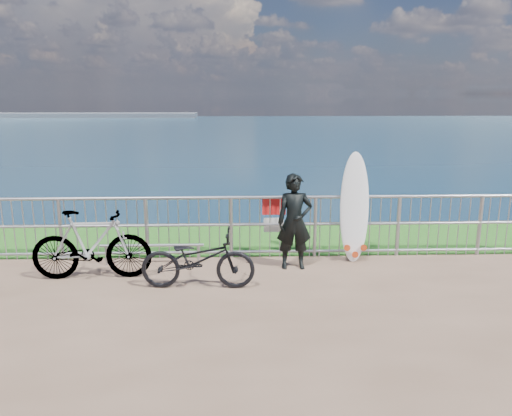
{
  "coord_description": "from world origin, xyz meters",
  "views": [
    {
      "loc": [
        -0.35,
        -6.98,
        2.88
      ],
      "look_at": [
        -0.07,
        1.2,
        1.0
      ],
      "focal_mm": 35.0,
      "sensor_mm": 36.0,
      "label": 1
    }
  ],
  "objects_px": {
    "surfboard": "(354,211)",
    "bicycle_near": "(198,259)",
    "surfer": "(295,222)",
    "bicycle_far": "(92,245)"
  },
  "relations": [
    {
      "from": "bicycle_near",
      "to": "surfer",
      "type": "bearing_deg",
      "value": -59.03
    },
    {
      "from": "surfboard",
      "to": "bicycle_near",
      "type": "height_order",
      "value": "surfboard"
    },
    {
      "from": "surfer",
      "to": "bicycle_far",
      "type": "xyz_separation_m",
      "value": [
        -3.25,
        -0.4,
        -0.24
      ]
    },
    {
      "from": "surfboard",
      "to": "bicycle_far",
      "type": "xyz_separation_m",
      "value": [
        -4.34,
        -0.82,
        -0.32
      ]
    },
    {
      "from": "surfer",
      "to": "surfboard",
      "type": "height_order",
      "value": "surfboard"
    },
    {
      "from": "surfboard",
      "to": "bicycle_near",
      "type": "bearing_deg",
      "value": -154.48
    },
    {
      "from": "surfer",
      "to": "bicycle_far",
      "type": "distance_m",
      "value": 3.28
    },
    {
      "from": "surfboard",
      "to": "bicycle_far",
      "type": "height_order",
      "value": "surfboard"
    },
    {
      "from": "surfer",
      "to": "bicycle_far",
      "type": "relative_size",
      "value": 0.86
    },
    {
      "from": "surfer",
      "to": "bicycle_near",
      "type": "xyz_separation_m",
      "value": [
        -1.54,
        -0.84,
        -0.35
      ]
    }
  ]
}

